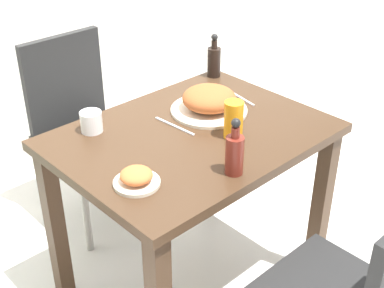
% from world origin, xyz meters
% --- Properties ---
extents(ground_plane, '(16.00, 16.00, 0.00)m').
position_xyz_m(ground_plane, '(0.00, 0.00, 0.00)').
color(ground_plane, silver).
extents(dining_table, '(0.96, 0.72, 0.74)m').
position_xyz_m(dining_table, '(0.00, 0.00, 0.62)').
color(dining_table, '#3D2819').
rests_on(dining_table, ground_plane).
extents(chair_far, '(0.42, 0.42, 0.89)m').
position_xyz_m(chair_far, '(-0.01, 0.74, 0.50)').
color(chair_far, black).
rests_on(chair_far, ground_plane).
extents(food_plate, '(0.30, 0.30, 0.10)m').
position_xyz_m(food_plate, '(0.16, 0.07, 0.79)').
color(food_plate, beige).
rests_on(food_plate, dining_table).
extents(side_plate, '(0.15, 0.15, 0.06)m').
position_xyz_m(side_plate, '(-0.35, -0.13, 0.77)').
color(side_plate, beige).
rests_on(side_plate, dining_table).
extents(drink_cup, '(0.08, 0.08, 0.08)m').
position_xyz_m(drink_cup, '(-0.26, 0.25, 0.78)').
color(drink_cup, white).
rests_on(drink_cup, dining_table).
extents(juice_glass, '(0.07, 0.07, 0.14)m').
position_xyz_m(juice_glass, '(0.08, -0.12, 0.81)').
color(juice_glass, orange).
rests_on(juice_glass, dining_table).
extents(sauce_bottle, '(0.06, 0.06, 0.19)m').
position_xyz_m(sauce_bottle, '(-0.08, -0.28, 0.82)').
color(sauce_bottle, maroon).
rests_on(sauce_bottle, dining_table).
extents(condiment_bottle, '(0.06, 0.06, 0.19)m').
position_xyz_m(condiment_bottle, '(0.42, 0.31, 0.82)').
color(condiment_bottle, black).
rests_on(condiment_bottle, dining_table).
extents(fork_utensil, '(0.02, 0.19, 0.00)m').
position_xyz_m(fork_utensil, '(-0.02, 0.07, 0.74)').
color(fork_utensil, silver).
rests_on(fork_utensil, dining_table).
extents(spoon_utensil, '(0.04, 0.17, 0.00)m').
position_xyz_m(spoon_utensil, '(0.34, 0.07, 0.74)').
color(spoon_utensil, silver).
rests_on(spoon_utensil, dining_table).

